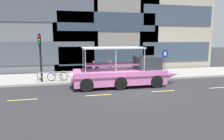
# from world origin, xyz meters

# --- Properties ---
(ground_plane) EXTENTS (120.00, 120.00, 0.00)m
(ground_plane) POSITION_xyz_m (0.00, 0.00, 0.00)
(ground_plane) COLOR #2B2B2D
(sidewalk) EXTENTS (32.00, 4.80, 0.18)m
(sidewalk) POSITION_xyz_m (0.00, 5.60, 0.09)
(sidewalk) COLOR #99968E
(sidewalk) RESTS_ON ground_plane
(curb_edge) EXTENTS (32.00, 0.18, 0.18)m
(curb_edge) POSITION_xyz_m (0.00, 3.11, 0.09)
(curb_edge) COLOR #B2ADA3
(curb_edge) RESTS_ON ground_plane
(lane_centreline) EXTENTS (25.80, 0.12, 0.01)m
(lane_centreline) POSITION_xyz_m (-0.00, -0.74, 0.00)
(lane_centreline) COLOR #DBD64C
(lane_centreline) RESTS_ON ground_plane
(curb_guardrail) EXTENTS (11.77, 0.09, 0.86)m
(curb_guardrail) POSITION_xyz_m (-1.02, 3.45, 0.76)
(curb_guardrail) COLOR gray
(curb_guardrail) RESTS_ON sidewalk
(traffic_light_pole) EXTENTS (0.24, 0.46, 4.06)m
(traffic_light_pole) POSITION_xyz_m (-6.57, 3.64, 2.64)
(traffic_light_pole) COLOR black
(traffic_light_pole) RESTS_ON sidewalk
(parking_sign) EXTENTS (0.60, 0.12, 2.54)m
(parking_sign) POSITION_xyz_m (4.95, 4.13, 1.90)
(parking_sign) COLOR #4C4F54
(parking_sign) RESTS_ON sidewalk
(leaned_bicycle) EXTENTS (1.74, 0.46, 0.96)m
(leaned_bicycle) POSITION_xyz_m (-5.29, 3.87, 0.56)
(leaned_bicycle) COLOR black
(leaned_bicycle) RESTS_ON sidewalk
(duck_tour_boat) EXTENTS (9.02, 2.50, 3.14)m
(duck_tour_boat) POSITION_xyz_m (0.13, 1.41, 1.03)
(duck_tour_boat) COLOR pink
(duck_tour_boat) RESTS_ON ground_plane
(pedestrian_near_bow) EXTENTS (0.23, 0.43, 1.53)m
(pedestrian_near_bow) POSITION_xyz_m (3.46, 4.24, 1.10)
(pedestrian_near_bow) COLOR black
(pedestrian_near_bow) RESTS_ON sidewalk
(pedestrian_mid_left) EXTENTS (0.29, 0.38, 1.52)m
(pedestrian_mid_left) POSITION_xyz_m (-0.48, 4.37, 1.10)
(pedestrian_mid_left) COLOR black
(pedestrian_mid_left) RESTS_ON sidewalk
(pedestrian_mid_right) EXTENTS (0.25, 0.42, 1.52)m
(pedestrian_mid_right) POSITION_xyz_m (-1.99, 4.93, 1.10)
(pedestrian_mid_right) COLOR #1E2338
(pedestrian_mid_right) RESTS_ON sidewalk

